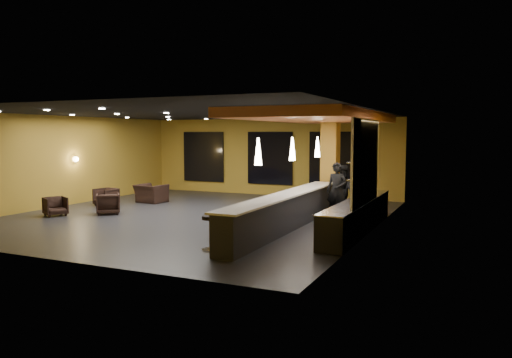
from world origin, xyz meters
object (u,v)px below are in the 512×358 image
at_px(prep_counter, 358,217).
at_px(pendant_2, 317,147).
at_px(staff_c, 355,192).
at_px(bar_stool_6, 296,197).
at_px(staff_a, 337,191).
at_px(armchair_a, 55,206).
at_px(bar_stool_2, 244,215).
at_px(column, 330,162).
at_px(pendant_0, 258,151).
at_px(bar_stool_3, 258,210).
at_px(bar_stool_4, 276,207).
at_px(pendant_1, 292,149).
at_px(armchair_d, 151,193).
at_px(armchair_c, 106,197).
at_px(bar_stool_5, 288,202).
at_px(bar_stool_0, 210,228).
at_px(staff_b, 344,190).
at_px(armchair_b, 108,204).
at_px(bar_counter, 286,212).
at_px(bar_stool_1, 231,221).

distance_m(prep_counter, pendant_2, 3.73).
relative_size(staff_c, bar_stool_6, 2.00).
bearing_deg(staff_a, prep_counter, -55.43).
height_order(armchair_a, bar_stool_6, bar_stool_6).
height_order(armchair_a, bar_stool_2, bar_stool_2).
xyz_separation_m(column, armchair_a, (-8.07, -5.60, -1.42)).
relative_size(column, bar_stool_2, 4.15).
relative_size(prep_counter, pendant_2, 8.57).
distance_m(pendant_0, bar_stool_3, 2.77).
height_order(pendant_0, bar_stool_4, pendant_0).
bearing_deg(pendant_1, armchair_d, 159.75).
bearing_deg(bar_stool_3, armchair_d, 152.63).
relative_size(column, staff_a, 1.88).
height_order(armchair_c, bar_stool_6, bar_stool_6).
relative_size(column, pendant_1, 5.00).
height_order(pendant_1, armchair_d, pendant_1).
xyz_separation_m(bar_stool_5, bar_stool_6, (-0.11, 1.11, 0.05)).
height_order(armchair_a, armchair_d, armchair_d).
distance_m(pendant_1, bar_stool_5, 2.74).
xyz_separation_m(column, bar_stool_0, (-0.69, -7.86, -1.21)).
bearing_deg(armchair_a, pendant_0, -68.83).
relative_size(bar_stool_0, bar_stool_2, 0.99).
relative_size(pendant_0, armchair_c, 0.92).
bearing_deg(staff_b, prep_counter, -92.04).
relative_size(prep_counter, armchair_c, 7.89).
bearing_deg(bar_stool_6, armchair_b, -149.56).
height_order(bar_counter, bar_stool_0, bar_counter).
height_order(bar_stool_1, bar_stool_5, bar_stool_1).
distance_m(bar_stool_2, bar_stool_6, 4.67).
bearing_deg(armchair_d, armchair_c, 61.54).
xyz_separation_m(staff_b, bar_stool_4, (-1.73, -1.97, -0.41)).
relative_size(staff_c, armchair_b, 2.05).
xyz_separation_m(prep_counter, staff_c, (-0.69, 2.64, 0.39)).
bearing_deg(bar_stool_0, bar_stool_6, 92.12).
distance_m(pendant_0, armchair_b, 7.27).
relative_size(pendant_1, armchair_c, 0.92).
bearing_deg(staff_b, bar_stool_1, -130.75).
distance_m(bar_stool_0, bar_stool_6, 6.69).
bearing_deg(armchair_b, pendant_2, 162.89).
xyz_separation_m(pendant_1, armchair_d, (-7.11, 2.62, -1.98)).
bearing_deg(staff_c, bar_stool_1, -107.25).
height_order(armchair_c, bar_stool_0, bar_stool_0).
bearing_deg(column, staff_a, -68.44).
distance_m(bar_counter, pendant_0, 2.72).
bearing_deg(column, bar_stool_1, -96.05).
relative_size(prep_counter, bar_stool_0, 7.16).
bearing_deg(bar_stool_4, staff_b, 48.65).
xyz_separation_m(armchair_b, bar_stool_1, (5.97, -2.21, 0.17)).
bearing_deg(pendant_0, bar_counter, 90.00).
height_order(pendant_0, staff_c, pendant_0).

